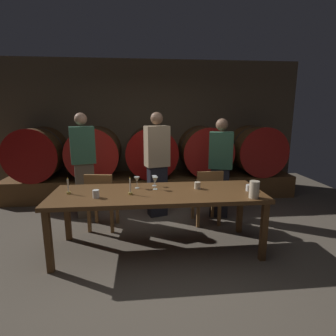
{
  "coord_description": "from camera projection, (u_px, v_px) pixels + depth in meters",
  "views": [
    {
      "loc": [
        -0.2,
        -2.87,
        1.76
      ],
      "look_at": [
        0.13,
        0.45,
        1.05
      ],
      "focal_mm": 28.55,
      "sensor_mm": 36.0,
      "label": 1
    }
  ],
  "objects": [
    {
      "name": "chair_right",
      "position": [
        207.0,
        194.0,
        4.15
      ],
      "size": [
        0.42,
        0.42,
        0.88
      ],
      "rotation": [
        0.0,
        0.0,
        3.19
      ],
      "color": "olive",
      "rests_on": "ground"
    },
    {
      "name": "cup_center",
      "position": [
        197.0,
        185.0,
        3.45
      ],
      "size": [
        0.08,
        0.08,
        0.09
      ],
      "primitive_type": "cylinder",
      "color": "beige",
      "rests_on": "dining_table"
    },
    {
      "name": "pitcher",
      "position": [
        254.0,
        190.0,
        3.08
      ],
      "size": [
        0.11,
        0.11,
        0.2
      ],
      "color": "beige",
      "rests_on": "dining_table"
    },
    {
      "name": "back_wall",
      "position": [
        150.0,
        127.0,
        5.92
      ],
      "size": [
        6.51,
        0.24,
        2.82
      ],
      "primitive_type": "cube",
      "color": "brown",
      "rests_on": "ground"
    },
    {
      "name": "wine_barrel_left",
      "position": [
        95.0,
        152.0,
        5.37
      ],
      "size": [
        1.01,
        0.93,
        1.01
      ],
      "color": "brown",
      "rests_on": "barrel_shelf"
    },
    {
      "name": "cup_left",
      "position": [
        96.0,
        194.0,
        3.09
      ],
      "size": [
        0.08,
        0.08,
        0.09
      ],
      "primitive_type": "cylinder",
      "color": "white",
      "rests_on": "dining_table"
    },
    {
      "name": "ground_plane",
      "position": [
        161.0,
        262.0,
        3.19
      ],
      "size": [
        8.46,
        8.46,
        0.0
      ],
      "primitive_type": "plane",
      "color": "brown"
    },
    {
      "name": "cup_right",
      "position": [
        249.0,
        188.0,
        3.36
      ],
      "size": [
        0.08,
        0.08,
        0.08
      ],
      "primitive_type": "cylinder",
      "color": "white",
      "rests_on": "dining_table"
    },
    {
      "name": "wine_barrel_center",
      "position": [
        151.0,
        151.0,
        5.48
      ],
      "size": [
        1.01,
        0.93,
        1.01
      ],
      "color": "brown",
      "rests_on": "barrel_shelf"
    },
    {
      "name": "wine_barrel_right",
      "position": [
        204.0,
        151.0,
        5.59
      ],
      "size": [
        1.01,
        0.93,
        1.01
      ],
      "color": "brown",
      "rests_on": "barrel_shelf"
    },
    {
      "name": "wine_glass_left",
      "position": [
        137.0,
        180.0,
        3.47
      ],
      "size": [
        0.07,
        0.07,
        0.15
      ],
      "color": "silver",
      "rests_on": "dining_table"
    },
    {
      "name": "candle_right",
      "position": [
        130.0,
        189.0,
        3.21
      ],
      "size": [
        0.05,
        0.05,
        0.22
      ],
      "color": "olive",
      "rests_on": "dining_table"
    },
    {
      "name": "wine_glass_center",
      "position": [
        154.0,
        178.0,
        3.57
      ],
      "size": [
        0.07,
        0.07,
        0.14
      ],
      "color": "white",
      "rests_on": "dining_table"
    },
    {
      "name": "guest_center",
      "position": [
        157.0,
        164.0,
        4.43
      ],
      "size": [
        0.43,
        0.34,
        1.75
      ],
      "rotation": [
        0.0,
        0.0,
        3.43
      ],
      "color": "black",
      "rests_on": "ground"
    },
    {
      "name": "guest_right",
      "position": [
        220.0,
        168.0,
        4.42
      ],
      "size": [
        0.43,
        0.34,
        1.64
      ],
      "rotation": [
        0.0,
        0.0,
        2.84
      ],
      "color": "black",
      "rests_on": "ground"
    },
    {
      "name": "wine_glass_right",
      "position": [
        155.0,
        180.0,
        3.41
      ],
      "size": [
        0.07,
        0.07,
        0.16
      ],
      "color": "silver",
      "rests_on": "dining_table"
    },
    {
      "name": "guest_left",
      "position": [
        84.0,
        165.0,
        4.38
      ],
      "size": [
        0.43,
        0.33,
        1.74
      ],
      "rotation": [
        0.0,
        0.0,
        3.41
      ],
      "color": "brown",
      "rests_on": "ground"
    },
    {
      "name": "wine_barrel_far_right",
      "position": [
        255.0,
        150.0,
        5.7
      ],
      "size": [
        1.01,
        0.93,
        1.01
      ],
      "color": "brown",
      "rests_on": "barrel_shelf"
    },
    {
      "name": "dining_table",
      "position": [
        158.0,
        197.0,
        3.34
      ],
      "size": [
        2.61,
        0.89,
        0.77
      ],
      "color": "brown",
      "rests_on": "ground"
    },
    {
      "name": "barrel_shelf",
      "position": [
        152.0,
        185.0,
        5.63
      ],
      "size": [
        5.86,
        0.9,
        0.45
      ],
      "primitive_type": "cube",
      "color": "brown",
      "rests_on": "ground"
    },
    {
      "name": "chair_left",
      "position": [
        101.0,
        199.0,
        3.95
      ],
      "size": [
        0.45,
        0.45,
        0.88
      ],
      "rotation": [
        0.0,
        0.0,
        3.0
      ],
      "color": "olive",
      "rests_on": "ground"
    },
    {
      "name": "candle_left",
      "position": [
        68.0,
        189.0,
        3.24
      ],
      "size": [
        0.05,
        0.05,
        0.21
      ],
      "color": "olive",
      "rests_on": "dining_table"
    },
    {
      "name": "wine_barrel_far_left",
      "position": [
        38.0,
        153.0,
        5.26
      ],
      "size": [
        1.01,
        0.93,
        1.01
      ],
      "color": "#513319",
      "rests_on": "barrel_shelf"
    }
  ]
}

